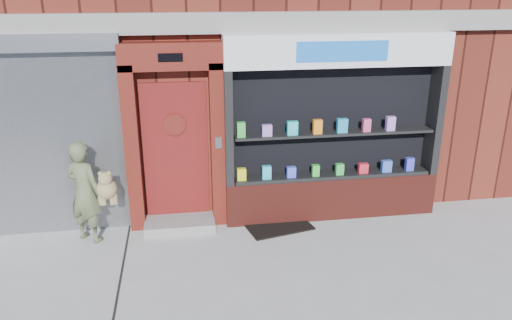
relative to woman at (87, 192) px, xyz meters
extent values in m
plane|color=#9E9E99|center=(2.07, -1.54, -0.79)|extent=(80.00, 80.00, 0.00)
cube|color=gray|center=(2.07, 0.38, 2.36)|extent=(12.00, 0.16, 0.30)
cube|color=gray|center=(-0.93, 0.40, 0.61)|extent=(3.00, 0.10, 2.80)
cube|color=slate|center=(-0.93, 0.34, 2.13)|extent=(3.10, 0.30, 0.24)
cube|color=#55150E|center=(0.67, 0.32, 0.51)|extent=(0.22, 0.28, 2.60)
cube|color=#55150E|center=(1.97, 0.32, 0.51)|extent=(0.22, 0.28, 2.60)
cube|color=#55150E|center=(1.32, 0.32, 1.91)|extent=(1.50, 0.28, 0.40)
cube|color=black|center=(1.32, 0.17, 1.91)|extent=(0.35, 0.01, 0.12)
cube|color=#611412|center=(1.32, 0.43, 0.41)|extent=(1.00, 0.06, 2.20)
cylinder|color=black|center=(1.32, 0.39, 0.86)|extent=(0.28, 0.02, 0.28)
cylinder|color=#55150E|center=(1.32, 0.38, 0.86)|extent=(0.34, 0.02, 0.34)
cube|color=gray|center=(1.32, 0.16, -0.72)|extent=(1.10, 0.55, 0.15)
cube|color=slate|center=(1.97, 0.17, 0.61)|extent=(0.10, 0.02, 0.18)
cube|color=maroon|center=(3.82, 0.26, -0.44)|extent=(3.50, 0.40, 0.70)
cube|color=black|center=(2.13, 0.26, 0.81)|extent=(0.12, 0.40, 1.80)
cube|color=black|center=(5.51, 0.26, 0.81)|extent=(0.12, 0.40, 1.80)
cube|color=black|center=(3.82, 0.45, 0.81)|extent=(3.30, 0.03, 1.80)
cube|color=black|center=(3.82, 0.26, -0.06)|extent=(3.20, 0.36, 0.06)
cube|color=black|center=(3.82, 0.26, 0.66)|extent=(3.20, 0.36, 0.04)
cube|color=white|center=(3.82, 0.26, 1.96)|extent=(3.50, 0.40, 0.50)
cube|color=blue|center=(3.82, 0.06, 1.96)|extent=(1.40, 0.01, 0.30)
cube|color=yellow|center=(2.32, 0.18, 0.06)|extent=(0.14, 0.09, 0.19)
cube|color=#29BBCE|center=(2.72, 0.18, 0.07)|extent=(0.14, 0.09, 0.21)
cube|color=blue|center=(3.12, 0.18, 0.05)|extent=(0.14, 0.09, 0.18)
cube|color=green|center=(3.52, 0.18, 0.06)|extent=(0.11, 0.09, 0.19)
cube|color=green|center=(3.92, 0.18, 0.06)|extent=(0.13, 0.09, 0.18)
cube|color=red|center=(4.32, 0.18, 0.05)|extent=(0.15, 0.09, 0.17)
cube|color=blue|center=(4.72, 0.18, 0.06)|extent=(0.16, 0.09, 0.19)
cube|color=#393EC3|center=(5.12, 0.18, 0.08)|extent=(0.13, 0.09, 0.22)
cube|color=green|center=(2.32, 0.18, 0.79)|extent=(0.12, 0.09, 0.24)
cube|color=#A172CE|center=(2.72, 0.18, 0.76)|extent=(0.15, 0.09, 0.18)
cube|color=#28C3C9|center=(3.12, 0.18, 0.78)|extent=(0.16, 0.09, 0.22)
cube|color=orange|center=(3.52, 0.18, 0.79)|extent=(0.14, 0.09, 0.22)
cube|color=#2691BF|center=(3.92, 0.18, 0.79)|extent=(0.16, 0.09, 0.23)
cube|color=#CF4578|center=(4.32, 0.18, 0.78)|extent=(0.12, 0.09, 0.21)
cube|color=#B27BDE|center=(4.72, 0.18, 0.79)|extent=(0.14, 0.09, 0.23)
imported|color=#576240|center=(-0.04, 0.01, -0.01)|extent=(0.68, 0.62, 1.57)
sphere|color=olive|center=(0.30, -0.09, 0.06)|extent=(0.30, 0.30, 0.30)
sphere|color=olive|center=(0.30, -0.14, 0.24)|extent=(0.20, 0.20, 0.20)
sphere|color=olive|center=(0.24, -0.14, 0.32)|extent=(0.07, 0.07, 0.07)
sphere|color=olive|center=(0.36, -0.14, 0.32)|extent=(0.07, 0.07, 0.07)
cylinder|color=olive|center=(0.20, -0.09, -0.09)|extent=(0.07, 0.07, 0.18)
cylinder|color=olive|center=(0.40, -0.09, -0.09)|extent=(0.07, 0.07, 0.18)
cylinder|color=olive|center=(0.24, -0.11, -0.09)|extent=(0.07, 0.07, 0.18)
cylinder|color=olive|center=(0.36, -0.11, -0.09)|extent=(0.07, 0.07, 0.18)
cube|color=black|center=(2.88, 0.01, -0.78)|extent=(1.15, 0.92, 0.03)
camera|label=1|loc=(1.42, -7.07, 2.91)|focal=35.00mm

